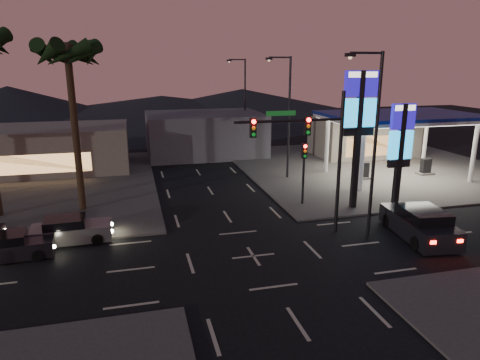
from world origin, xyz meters
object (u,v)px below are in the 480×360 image
object	(u,v)px
car_lane_a_front	(10,247)
car_lane_b_front	(70,231)
pylon_sign_short	(401,141)
pylon_sign_tall	(359,113)
traffic_signal_mast	(311,144)
gas_station	(400,118)
suv_station	(420,224)

from	to	relation	value
car_lane_a_front	car_lane_b_front	size ratio (longest dim) A/B	0.96
pylon_sign_short	car_lane_b_front	xyz separation A→B (m)	(-20.12, -0.29, -4.01)
pylon_sign_tall	car_lane_a_front	world-z (taller)	pylon_sign_tall
traffic_signal_mast	car_lane_a_front	xyz separation A→B (m)	(-15.51, 0.75, -4.62)
gas_station	pylon_sign_short	distance (m)	9.02
pylon_sign_tall	pylon_sign_short	size ratio (longest dim) A/B	1.29
gas_station	car_lane_b_front	distance (m)	26.67
pylon_sign_short	gas_station	bearing A→B (deg)	56.31
traffic_signal_mast	suv_station	bearing A→B (deg)	-18.35
pylon_sign_tall	pylon_sign_short	distance (m)	3.20
gas_station	pylon_sign_tall	xyz separation A→B (m)	(-7.50, -6.50, 1.31)
pylon_sign_short	traffic_signal_mast	size ratio (longest dim) A/B	0.88
pylon_sign_short	suv_station	bearing A→B (deg)	-107.63
suv_station	car_lane_a_front	bearing A→B (deg)	172.84
pylon_sign_short	traffic_signal_mast	world-z (taller)	traffic_signal_mast
pylon_sign_short	car_lane_a_front	distance (m)	23.18
pylon_sign_tall	suv_station	distance (m)	7.87
pylon_sign_short	suv_station	world-z (taller)	pylon_sign_short
gas_station	car_lane_b_front	size ratio (longest dim) A/B	2.81
pylon_sign_short	car_lane_b_front	bearing A→B (deg)	-179.18
gas_station	pylon_sign_tall	world-z (taller)	pylon_sign_tall
traffic_signal_mast	pylon_sign_tall	bearing A→B (deg)	36.52
pylon_sign_short	car_lane_a_front	size ratio (longest dim) A/B	1.69
pylon_sign_tall	pylon_sign_short	xyz separation A→B (m)	(2.50, -1.00, -1.74)
car_lane_b_front	suv_station	bearing A→B (deg)	-12.53
car_lane_a_front	suv_station	bearing A→B (deg)	-7.16
pylon_sign_short	traffic_signal_mast	bearing A→B (deg)	-160.87
car_lane_a_front	car_lane_b_front	distance (m)	3.02
gas_station	suv_station	bearing A→B (deg)	-118.23
gas_station	car_lane_a_front	distance (m)	29.60
pylon_sign_tall	traffic_signal_mast	distance (m)	6.02
traffic_signal_mast	car_lane_b_front	distance (m)	13.85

